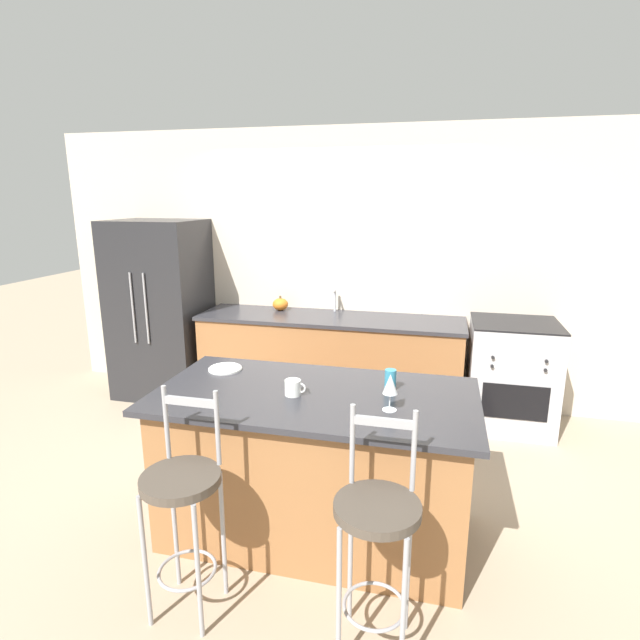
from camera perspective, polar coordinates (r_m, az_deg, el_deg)
name	(u,v)px	position (r m, az deg, el deg)	size (l,w,h in m)	color
ground_plane	(320,422)	(4.76, 0.05, -11.54)	(18.00, 18.00, 0.00)	tan
wall_back	(337,268)	(5.05, 2.01, 6.01)	(6.00, 0.07, 2.70)	beige
back_counter	(330,362)	(4.93, 1.12, -4.77)	(2.55, 0.70, 0.92)	#936038
sink_faucet	(335,298)	(4.97, 1.67, 2.51)	(0.02, 0.13, 0.22)	#ADAFB5
kitchen_island	(315,463)	(3.17, -0.60, -16.07)	(1.89, 0.98, 0.93)	#936038
refrigerator	(161,309)	(5.43, -17.68, 1.19)	(0.89, 0.76, 1.82)	#232326
oven_range	(511,374)	(4.84, 20.99, -5.83)	(0.74, 0.71, 0.97)	#B7B7BC
bar_stool_near	(183,500)	(2.66, -15.38, -19.25)	(0.38, 0.38, 1.15)	#99999E
bar_stool_far	(377,531)	(2.40, 6.51, -22.81)	(0.38, 0.38, 1.15)	#99999E
dinner_plate	(225,368)	(3.40, -10.79, -5.46)	(0.22, 0.22, 0.02)	white
wine_glass	(390,385)	(2.71, 8.04, -7.36)	(0.08, 0.08, 0.21)	white
coffee_mug	(293,388)	(2.92, -3.08, -7.72)	(0.13, 0.09, 0.09)	white
tumbler_cup	(390,380)	(3.02, 8.04, -6.79)	(0.07, 0.07, 0.13)	teal
pumpkin_decoration	(280,304)	(5.06, -4.55, 1.81)	(0.16, 0.16, 0.15)	orange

